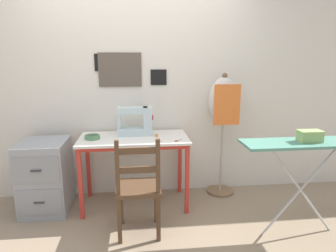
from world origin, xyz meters
name	(u,v)px	position (x,y,z in m)	size (l,w,h in m)	color
ground_plane	(136,217)	(0.00, 0.00, 0.00)	(14.00, 14.00, 0.00)	gray
wall_back	(133,87)	(0.00, 0.66, 1.28)	(10.00, 0.07, 2.55)	silver
sewing_table	(134,146)	(0.00, 0.28, 0.68)	(1.15, 0.59, 0.78)	silver
sewing_machine	(137,122)	(0.04, 0.38, 0.92)	(0.39, 0.15, 0.33)	silver
fabric_bowl	(92,137)	(-0.43, 0.27, 0.80)	(0.16, 0.16, 0.04)	#56895B
scissors	(177,141)	(0.44, 0.10, 0.78)	(0.10, 0.10, 0.01)	silver
thread_spool_near_machine	(157,135)	(0.24, 0.27, 0.80)	(0.03, 0.03, 0.04)	orange
wooden_chair	(138,189)	(0.03, -0.29, 0.45)	(0.40, 0.38, 0.95)	#513823
filing_cabinet	(46,176)	(-0.94, 0.28, 0.38)	(0.47, 0.54, 0.76)	#93999E
dress_form	(223,107)	(1.03, 0.48, 1.05)	(0.35, 0.32, 1.44)	#846647
ironing_board	(305,147)	(1.50, -0.44, 0.83)	(1.12, 0.33, 0.89)	#518E7A
storage_box	(310,136)	(1.53, -0.44, 0.94)	(0.20, 0.12, 0.10)	#8EB266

